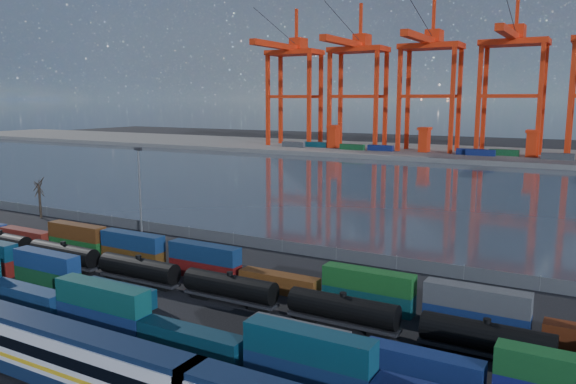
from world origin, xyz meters
The scene contains 14 objects.
ground centered at (0.00, 0.00, 0.00)m, with size 700.00×700.00×0.00m, color black.
harbor_water centered at (0.00, 105.00, 0.01)m, with size 700.00×700.00×0.00m, color #2C343F.
far_quay centered at (0.00, 210.00, 1.00)m, with size 700.00×70.00×2.00m, color #514F4C.
passenger_train centered at (7.05, -20.54, 2.89)m, with size 79.11×3.35×5.74m.
container_row_south centered at (-10.22, -9.81, 2.28)m, with size 139.71×2.50×5.34m.
container_row_mid centered at (-7.61, -3.01, 1.95)m, with size 140.28×2.26×4.82m.
container_row_north centered at (-6.05, 10.62, 2.12)m, with size 139.68×2.33×4.96m.
tanker_string centered at (14.06, 3.92, 2.05)m, with size 121.81×2.86×4.09m.
waterfront_fence centered at (0.00, 28.00, 1.00)m, with size 160.12×0.12×2.20m.
bare_tree centered at (-59.57, 26.11, 4.51)m, with size 2.39×2.44×8.96m.
yard_light_mast centered at (-30.00, 26.00, 9.30)m, with size 1.60×0.40×16.60m.
gantry_cranes centered at (-7.50, 203.12, 43.33)m, with size 202.19×52.20×70.69m.
quay_containers centered at (-11.00, 195.46, 3.30)m, with size 172.58×10.99×2.60m.
straddle_carriers centered at (-2.50, 200.00, 7.82)m, with size 140.00×7.00×11.10m.
Camera 1 is at (45.99, -51.52, 25.46)m, focal length 35.00 mm.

